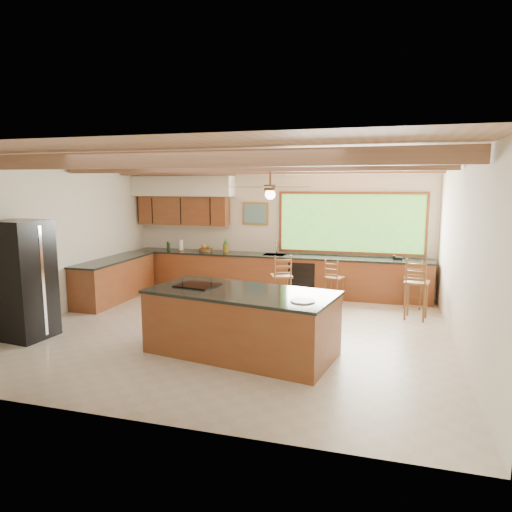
# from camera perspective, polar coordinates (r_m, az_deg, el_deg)

# --- Properties ---
(ground) EXTENTS (7.20, 7.20, 0.00)m
(ground) POSITION_cam_1_polar(r_m,az_deg,el_deg) (8.11, -2.65, -9.26)
(ground) COLOR beige
(ground) RESTS_ON ground
(room_shell) EXTENTS (7.27, 6.54, 3.02)m
(room_shell) POSITION_cam_1_polar(r_m,az_deg,el_deg) (8.39, -2.43, 6.74)
(room_shell) COLOR beige
(room_shell) RESTS_ON ground
(counter_run) EXTENTS (7.12, 3.10, 1.26)m
(counter_run) POSITION_cam_1_polar(r_m,az_deg,el_deg) (10.57, -2.52, -2.39)
(counter_run) COLOR brown
(counter_run) RESTS_ON ground
(island) EXTENTS (2.96, 1.77, 0.99)m
(island) POSITION_cam_1_polar(r_m,az_deg,el_deg) (6.92, -1.85, -8.25)
(island) COLOR brown
(island) RESTS_ON ground
(refrigerator) EXTENTS (0.84, 0.82, 1.96)m
(refrigerator) POSITION_cam_1_polar(r_m,az_deg,el_deg) (8.42, -27.04, -2.68)
(refrigerator) COLOR black
(refrigerator) RESTS_ON ground
(bar_stool_a) EXTENTS (0.45, 0.45, 0.98)m
(bar_stool_a) POSITION_cam_1_polar(r_m,az_deg,el_deg) (9.74, 9.71, -2.79)
(bar_stool_a) COLOR brown
(bar_stool_a) RESTS_ON ground
(bar_stool_b) EXTENTS (0.54, 0.54, 1.14)m
(bar_stool_b) POSITION_cam_1_polar(r_m,az_deg,el_deg) (9.26, 3.09, -2.66)
(bar_stool_b) COLOR brown
(bar_stool_b) RESTS_ON ground
(bar_stool_c) EXTENTS (0.39, 0.39, 1.03)m
(bar_stool_c) POSITION_cam_1_polar(r_m,az_deg,el_deg) (9.90, 19.07, -2.76)
(bar_stool_c) COLOR brown
(bar_stool_c) RESTS_ON ground
(bar_stool_d) EXTENTS (0.50, 0.50, 1.18)m
(bar_stool_d) POSITION_cam_1_polar(r_m,az_deg,el_deg) (9.05, 19.49, -3.28)
(bar_stool_d) COLOR brown
(bar_stool_d) RESTS_ON ground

